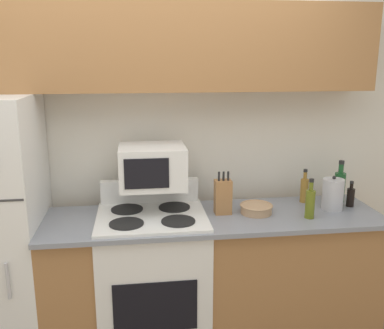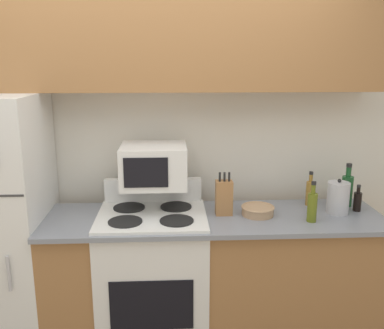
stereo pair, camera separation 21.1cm
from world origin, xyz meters
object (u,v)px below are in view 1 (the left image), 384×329
Objects in this scene: bowl at (256,208)px; bottle_soy_sauce at (351,196)px; kettle at (333,194)px; microwave at (152,166)px; stove at (153,278)px; bottle_wine_green at (340,186)px; knife_block at (223,197)px; bottle_olive_oil at (310,203)px; bottle_vinegar at (304,189)px.

bowl is 1.21× the size of bottle_soy_sauce.
bowl is 0.68m from bottle_soy_sauce.
microwave is at bearing 175.75° from kettle.
stove is 5.95× the size of bottle_soy_sauce.
bottle_wine_green is (1.32, 0.06, -0.20)m from microwave.
bottle_soy_sauce reaches higher than bowl.
knife_block is at bearing -178.74° from bottle_soy_sauce.
knife_block is 0.95× the size of bottle_wine_green.
kettle is at bearing -1.38° from knife_block.
kettle reaches higher than bowl.
bottle_olive_oil is at bearing -12.97° from microwave.
bottle_vinegar reaches higher than stove.
knife_block is at bearing -171.72° from bottle_wine_green.
bottle_soy_sauce is 0.41m from bottle_olive_oil.
bottle_soy_sauce is (0.68, 0.05, 0.04)m from bowl.
bottle_vinegar is at bearing 74.40° from bottle_olive_oil.
bowl is 0.35m from bottle_olive_oil.
microwave is 1.10m from bottle_vinegar.
bottle_wine_green reaches higher than stove.
bottle_olive_oil is (1.00, -0.13, 0.52)m from stove.
knife_block is 0.24m from bowl.
bottle_olive_oil reaches higher than kettle.
bottle_vinegar is 0.92× the size of bottle_olive_oil.
knife_block is at bearing 173.07° from bowl.
bottle_vinegar is (0.40, 0.18, 0.06)m from bowl.
knife_block is 0.90m from bottle_soy_sauce.
bottle_vinegar is at bearing 127.76° from kettle.
microwave is 1.34m from bottle_wine_green.
stove is 1.45m from bottle_soy_sauce.
bottle_vinegar is 0.32m from bottle_olive_oil.
microwave is at bearing 81.36° from stove.
microwave is (0.02, 0.10, 0.74)m from stove.
bottle_vinegar is at bearing 13.76° from knife_block.
stove is 4.56× the size of kettle.
bottle_vinegar is (1.07, 0.08, -0.22)m from microwave.
kettle is at bearing 0.50° from stove.
bottle_wine_green reaches higher than kettle.
kettle is at bearing 0.92° from bowl.
bottle_wine_green is 0.19m from kettle.
microwave is 1.38m from bottle_soy_sauce.
bottle_soy_sauce is at bearing 1.26° from knife_block.
microwave reaches higher than bowl.
kettle is at bearing -4.25° from microwave.
bottle_soy_sauce is at bearing -25.07° from bottle_vinegar.
bottle_olive_oil is at bearing -105.60° from bottle_vinegar.
microwave is at bearing 177.82° from bottle_soy_sauce.
bottle_olive_oil is at bearing -154.46° from bottle_soy_sauce.
kettle reaches higher than bottle_soy_sauce.
knife_block reaches higher than bottle_olive_oil.
knife_block reaches higher than kettle.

